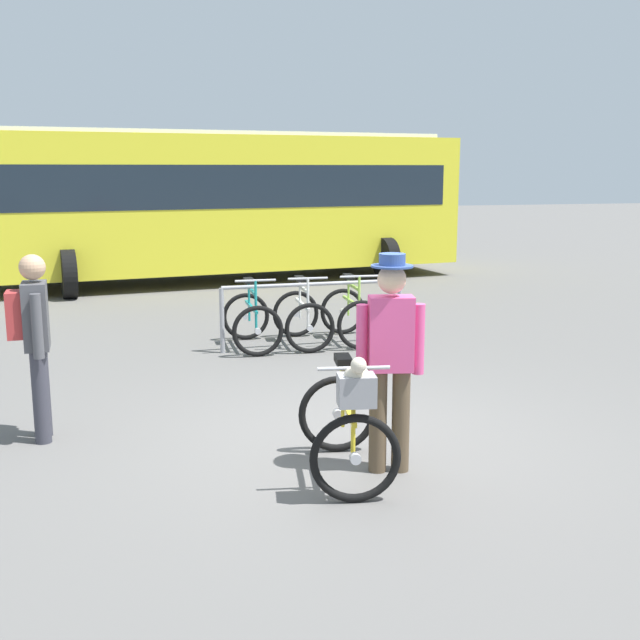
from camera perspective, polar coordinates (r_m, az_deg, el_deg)
ground_plane at (r=6.93m, az=1.83°, el=-8.74°), size 80.00×80.00×0.00m
bike_rack_rail at (r=10.27m, az=-0.48°, el=1.48°), size 2.51×0.11×0.88m
racked_bike_teal at (r=10.30m, az=-5.06°, el=-0.05°), size 0.68×1.10×0.97m
racked_bike_white at (r=10.46m, az=-1.30°, el=0.15°), size 0.71×1.12×0.97m
racked_bike_lime at (r=10.65m, az=2.34°, el=0.35°), size 0.71×1.14×0.97m
featured_bicycle at (r=5.89m, az=2.08°, el=-7.39°), size 0.82×1.24×1.09m
person_with_featured_bike at (r=5.99m, az=5.21°, el=-2.52°), size 0.52×0.32×1.72m
pedestrian_with_backpack at (r=7.11m, az=-20.26°, el=-1.08°), size 0.34×0.53×1.64m
bus_distant at (r=16.60m, az=-7.23°, el=8.90°), size 10.23×4.20×3.08m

